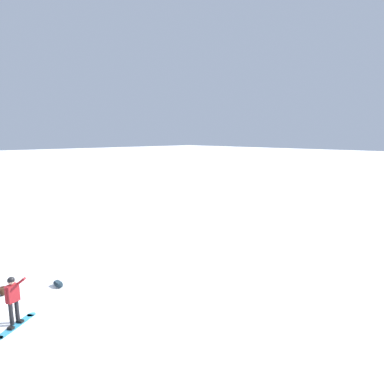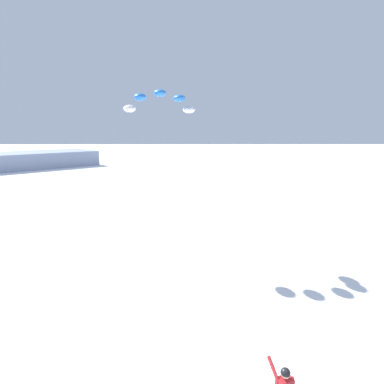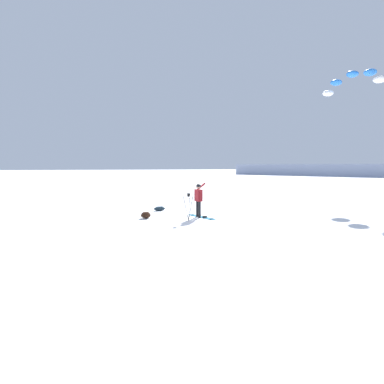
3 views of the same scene
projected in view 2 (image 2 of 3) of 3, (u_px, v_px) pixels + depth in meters
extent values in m
sphere|color=tan|center=(285.00, 374.00, 7.71)|extent=(0.23, 0.23, 0.23)
sphere|color=black|center=(285.00, 373.00, 7.70)|extent=(0.24, 0.24, 0.24)
cylinder|color=maroon|center=(273.00, 369.00, 7.90)|extent=(0.55, 0.25, 0.42)
ellipsoid|color=white|center=(189.00, 110.00, 19.73)|extent=(1.22, 1.02, 0.44)
ellipsoid|color=blue|center=(179.00, 98.00, 19.41)|extent=(1.22, 1.02, 0.44)
ellipsoid|color=blue|center=(160.00, 93.00, 19.00)|extent=(1.22, 1.02, 0.44)
ellipsoid|color=blue|center=(140.00, 97.00, 18.70)|extent=(1.22, 1.02, 0.44)
ellipsoid|color=white|center=(130.00, 109.00, 18.65)|extent=(1.22, 1.02, 0.44)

